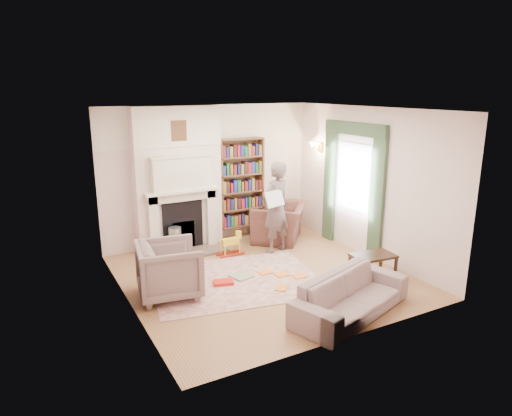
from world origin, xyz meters
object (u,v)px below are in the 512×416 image
armchair_reading (279,222)px  man_reading (276,208)px  rocking_horse (230,244)px  coffee_table (372,267)px  sofa (351,295)px  armchair_left (169,270)px  paraffin_heater (175,241)px  bookcase (241,183)px

armchair_reading → man_reading: (-0.45, -0.60, 0.51)m
rocking_horse → coffee_table: bearing=-55.4°
sofa → rocking_horse: size_ratio=3.77×
armchair_left → man_reading: size_ratio=0.53×
sofa → armchair_left: bearing=120.6°
sofa → coffee_table: (1.10, 0.77, -0.06)m
man_reading → coffee_table: bearing=93.9°
armchair_left → paraffin_heater: 1.79m
armchair_left → sofa: (2.06, -1.80, -0.14)m
paraffin_heater → rocking_horse: paraffin_heater is taller
armchair_left → rocking_horse: (1.56, 1.13, -0.20)m
sofa → rocking_horse: bearing=81.5°
man_reading → coffee_table: (0.72, -1.95, -0.67)m
armchair_reading → coffee_table: size_ratio=1.67×
armchair_reading → sofa: size_ratio=0.59×
coffee_table → paraffin_heater: paraffin_heater is taller
rocking_horse → man_reading: bearing=-15.8°
armchair_left → rocking_horse: bearing=-45.2°
armchair_reading → coffee_table: armchair_reading is taller
rocking_horse → bookcase: bearing=51.4°
bookcase → armchair_left: bearing=-137.5°
armchair_left → sofa: armchair_left is taller
armchair_left → coffee_table: (3.16, -1.04, -0.20)m
armchair_reading → sofa: armchair_reading is taller
paraffin_heater → bookcase: bearing=14.4°
armchair_left → rocking_horse: size_ratio=1.79×
armchair_reading → paraffin_heater: armchair_reading is taller
bookcase → rocking_horse: size_ratio=3.52×
man_reading → paraffin_heater: size_ratio=3.25×
armchair_reading → paraffin_heater: bearing=-52.9°
coffee_table → man_reading: bearing=116.0°
sofa → man_reading: man_reading is taller
armchair_reading → rocking_horse: size_ratio=2.23×
armchair_left → rocking_horse: armchair_left is taller
coffee_table → sofa: bearing=-139.5°
armchair_left → man_reading: 2.64m
armchair_left → rocking_horse: 1.94m
bookcase → coffee_table: 3.38m
coffee_table → rocking_horse: rocking_horse is taller
man_reading → armchair_left: bearing=4.1°
armchair_reading → man_reading: bearing=4.2°
sofa → paraffin_heater: sofa is taller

